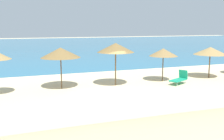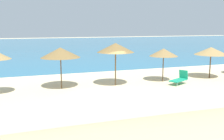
{
  "view_description": "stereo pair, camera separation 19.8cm",
  "coord_description": "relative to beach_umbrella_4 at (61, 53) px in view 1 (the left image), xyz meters",
  "views": [
    {
      "loc": [
        -5.29,
        -14.28,
        4.11
      ],
      "look_at": [
        0.88,
        2.69,
        1.02
      ],
      "focal_mm": 41.43,
      "sensor_mm": 36.0,
      "label": 1
    },
    {
      "loc": [
        -5.11,
        -14.35,
        4.11
      ],
      "look_at": [
        0.88,
        2.69,
        1.02
      ],
      "focal_mm": 41.43,
      "sensor_mm": 36.0,
      "label": 2
    }
  ],
  "objects": [
    {
      "name": "beach_umbrella_4",
      "position": [
        0.0,
        0.0,
        0.0
      ],
      "size": [
        2.59,
        2.59,
        2.73
      ],
      "color": "brown",
      "rests_on": "ground_plane"
    },
    {
      "name": "beach_umbrella_5",
      "position": [
        3.68,
        -0.42,
        0.25
      ],
      "size": [
        2.54,
        2.54,
        2.97
      ],
      "color": "brown",
      "rests_on": "ground_plane"
    },
    {
      "name": "ground_plane",
      "position": [
        2.72,
        -2.61,
        -2.39
      ],
      "size": [
        160.0,
        160.0,
        0.0
      ],
      "primitive_type": "plane",
      "color": "beige"
    },
    {
      "name": "beach_umbrella_6",
      "position": [
        7.5,
        -0.31,
        -0.21
      ],
      "size": [
        2.1,
        2.1,
        2.47
      ],
      "color": "brown",
      "rests_on": "ground_plane"
    },
    {
      "name": "sea_water",
      "position": [
        2.72,
        38.89,
        -2.39
      ],
      "size": [
        160.0,
        67.41,
        0.01
      ],
      "primitive_type": "cube",
      "color": "teal",
      "rests_on": "ground_plane"
    },
    {
      "name": "lounge_chair_2",
      "position": [
        8.17,
        -1.52,
        -2.0
      ],
      "size": [
        1.67,
        1.27,
        0.95
      ],
      "rotation": [
        0.0,
        0.0,
        2.03
      ],
      "color": "#199972",
      "rests_on": "ground_plane"
    },
    {
      "name": "beach_umbrella_7",
      "position": [
        11.74,
        -0.37,
        -0.24
      ],
      "size": [
        2.61,
        2.61,
        2.46
      ],
      "color": "brown",
      "rests_on": "ground_plane"
    }
  ]
}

